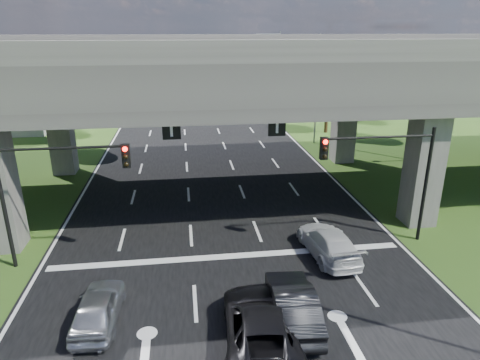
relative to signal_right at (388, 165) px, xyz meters
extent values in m
plane|color=#2F4F19|center=(-7.82, -3.94, -4.19)|extent=(160.00, 160.00, 0.00)
cube|color=black|center=(-7.82, 6.06, -4.17)|extent=(18.00, 120.00, 0.03)
cube|color=#353330|center=(-7.82, 8.06, 3.81)|extent=(80.00, 15.00, 2.00)
cube|color=#595652|center=(-7.82, 0.81, 5.31)|extent=(80.00, 0.50, 1.00)
cube|color=#595652|center=(-7.82, 15.31, 5.31)|extent=(80.00, 0.50, 1.00)
cube|color=#595652|center=(-18.82, 14.06, -0.69)|extent=(1.60, 1.60, 7.00)
cube|color=#595652|center=(3.18, 2.06, -0.69)|extent=(1.60, 1.60, 7.00)
cube|color=#595652|center=(3.18, 14.06, -0.69)|extent=(1.60, 1.60, 7.00)
cube|color=black|center=(-10.32, 1.06, 1.81)|extent=(0.85, 0.06, 0.85)
cube|color=black|center=(-5.32, 1.06, 1.81)|extent=(0.85, 0.06, 0.85)
cylinder|color=black|center=(2.18, 0.06, -1.19)|extent=(0.18, 0.18, 6.00)
cylinder|color=black|center=(-0.57, 0.06, 1.41)|extent=(5.50, 0.12, 0.12)
cube|color=black|center=(-3.32, -0.12, 1.01)|extent=(0.35, 0.28, 1.05)
sphere|color=#FF0C05|center=(-3.32, -0.28, 1.36)|extent=(0.22, 0.22, 0.22)
cylinder|color=black|center=(-17.82, 0.06, -1.19)|extent=(0.18, 0.18, 6.00)
cylinder|color=black|center=(-15.07, 0.06, 1.41)|extent=(5.50, 0.12, 0.12)
cube|color=black|center=(-12.32, -0.12, 1.01)|extent=(0.35, 0.28, 1.05)
sphere|color=#FF0C05|center=(-12.32, -0.28, 1.36)|extent=(0.22, 0.22, 0.22)
cylinder|color=gray|center=(2.68, 20.06, 0.81)|extent=(0.16, 0.16, 10.00)
cylinder|color=gray|center=(1.18, 20.06, 5.51)|extent=(3.00, 0.10, 0.10)
cube|color=gray|center=(-0.32, 20.06, 5.41)|extent=(0.60, 0.25, 0.18)
cylinder|color=gray|center=(2.68, 36.06, 0.81)|extent=(0.16, 0.16, 10.00)
cylinder|color=gray|center=(1.18, 36.06, 5.51)|extent=(3.00, 0.10, 0.10)
cube|color=gray|center=(-0.32, 36.06, 5.41)|extent=(0.60, 0.25, 0.18)
cylinder|color=black|center=(-21.82, 22.06, -2.54)|extent=(0.36, 0.36, 3.30)
sphere|color=#185316|center=(-21.82, 22.06, 0.46)|extent=(4.50, 4.50, 4.50)
sphere|color=#185316|center=(-21.42, 21.76, 1.81)|extent=(3.60, 3.60, 3.60)
sphere|color=#185316|center=(-22.12, 22.46, -0.44)|extent=(3.30, 3.30, 3.30)
cylinder|color=black|center=(-24.82, 30.06, -2.76)|extent=(0.36, 0.36, 2.86)
sphere|color=#185316|center=(-24.82, 30.06, -0.16)|extent=(3.90, 3.90, 3.90)
sphere|color=#185316|center=(-24.42, 29.76, 1.01)|extent=(3.12, 3.12, 3.12)
sphere|color=#185316|center=(-25.12, 30.46, -0.94)|extent=(2.86, 2.86, 2.86)
cylinder|color=black|center=(-20.82, 38.06, -2.43)|extent=(0.36, 0.36, 3.52)
sphere|color=#185316|center=(-20.82, 38.06, 0.77)|extent=(4.80, 4.80, 4.80)
sphere|color=#185316|center=(-20.42, 37.76, 2.21)|extent=(3.84, 3.84, 3.84)
sphere|color=#185316|center=(-21.12, 38.46, -0.19)|extent=(3.52, 3.52, 3.52)
cylinder|color=black|center=(5.18, 24.06, -2.65)|extent=(0.36, 0.36, 3.08)
sphere|color=#185316|center=(5.18, 24.06, 0.15)|extent=(4.20, 4.20, 4.20)
sphere|color=#185316|center=(5.58, 23.76, 1.41)|extent=(3.36, 3.36, 3.36)
sphere|color=#185316|center=(4.88, 24.46, -0.69)|extent=(3.08, 3.08, 3.08)
cylinder|color=black|center=(8.18, 32.06, -2.76)|extent=(0.36, 0.36, 2.86)
sphere|color=#185316|center=(8.18, 32.06, -0.16)|extent=(3.90, 3.90, 3.90)
sphere|color=#185316|center=(8.58, 31.76, 1.01)|extent=(3.12, 3.12, 3.12)
sphere|color=#185316|center=(7.88, 32.46, -0.94)|extent=(2.86, 2.86, 2.86)
cylinder|color=black|center=(4.18, 40.06, -2.54)|extent=(0.36, 0.36, 3.30)
sphere|color=#185316|center=(4.18, 40.06, 0.46)|extent=(4.50, 4.50, 4.50)
sphere|color=#185316|center=(4.58, 39.76, 1.81)|extent=(3.60, 3.60, 3.60)
sphere|color=#185316|center=(3.88, 40.46, -0.44)|extent=(3.30, 3.30, 3.30)
imported|color=#AEB0B6|center=(-13.22, -4.65, -3.50)|extent=(1.71, 3.93, 1.32)
imported|color=black|center=(-6.02, -5.54, -3.42)|extent=(1.86, 4.58, 1.48)
imported|color=silver|center=(-3.07, -0.94, -3.48)|extent=(2.25, 4.82, 1.36)
imported|color=black|center=(-7.43, -6.68, -3.39)|extent=(3.03, 5.70, 1.53)
camera|label=1|loc=(-9.79, -18.62, 6.34)|focal=32.00mm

